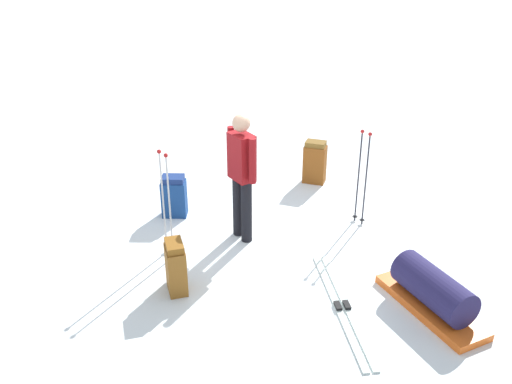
{
  "coord_description": "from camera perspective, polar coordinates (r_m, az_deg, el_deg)",
  "views": [
    {
      "loc": [
        5.88,
        -2.52,
        3.88
      ],
      "look_at": [
        0.0,
        0.0,
        0.7
      ],
      "focal_mm": 39.87,
      "sensor_mm": 36.0,
      "label": 1
    }
  ],
  "objects": [
    {
      "name": "backpack_bright",
      "position": [
        6.45,
        -8.05,
        -7.47
      ],
      "size": [
        0.36,
        0.24,
        0.63
      ],
      "color": "brown",
      "rests_on": "ground_plane"
    },
    {
      "name": "gear_sled",
      "position": [
        6.43,
        17.3,
        -9.61
      ],
      "size": [
        1.37,
        0.51,
        0.49
      ],
      "color": "orange",
      "rests_on": "ground_plane"
    },
    {
      "name": "skier_standing",
      "position": [
        7.1,
        -1.44,
        2.09
      ],
      "size": [
        0.56,
        0.28,
        1.7
      ],
      "color": "black",
      "rests_on": "ground_plane"
    },
    {
      "name": "backpack_large_dark",
      "position": [
        8.96,
        5.92,
        2.98
      ],
      "size": [
        0.39,
        0.4,
        0.68
      ],
      "color": "brown",
      "rests_on": "ground_plane"
    },
    {
      "name": "ski_poles_planted_near",
      "position": [
        6.88,
        -9.01,
        -0.79
      ],
      "size": [
        0.21,
        0.11,
        1.4
      ],
      "color": "#B5B6B6",
      "rests_on": "ground_plane"
    },
    {
      "name": "backpack_small_spare",
      "position": [
        8.01,
        -8.23,
        -0.43
      ],
      "size": [
        0.36,
        0.41,
        0.6
      ],
      "color": "navy",
      "rests_on": "ground_plane"
    },
    {
      "name": "ground_plane",
      "position": [
        7.48,
        0.0,
        -4.8
      ],
      "size": [
        80.0,
        80.0,
        0.0
      ],
      "primitive_type": "plane",
      "color": "white"
    },
    {
      "name": "ski_pair_near",
      "position": [
        6.37,
        8.64,
        -11.32
      ],
      "size": [
        1.96,
        0.68,
        0.05
      ],
      "color": "silver",
      "rests_on": "ground_plane"
    },
    {
      "name": "ski_poles_planted_far",
      "position": [
        7.68,
        10.64,
        1.86
      ],
      "size": [
        0.19,
        0.11,
        1.34
      ],
      "color": "black",
      "rests_on": "ground_plane"
    }
  ]
}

